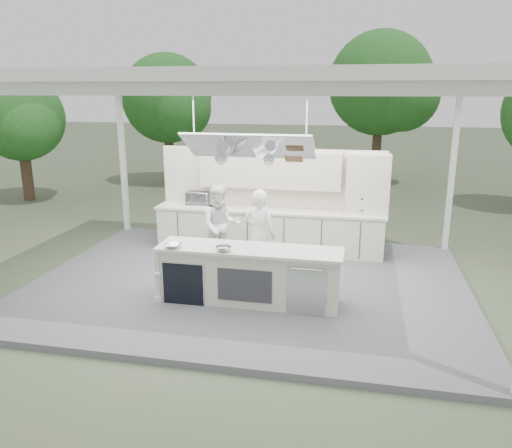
% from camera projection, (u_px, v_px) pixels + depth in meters
% --- Properties ---
extents(ground, '(90.00, 90.00, 0.00)m').
position_uv_depth(ground, '(250.00, 287.00, 9.44)').
color(ground, '#475238').
rests_on(ground, ground).
extents(stage_deck, '(8.00, 6.00, 0.12)m').
position_uv_depth(stage_deck, '(250.00, 284.00, 9.42)').
color(stage_deck, '#57585C').
rests_on(stage_deck, ground).
extents(tent, '(8.20, 6.20, 3.86)m').
position_uv_depth(tent, '(249.00, 83.00, 8.46)').
color(tent, white).
rests_on(tent, ground).
extents(demo_island, '(3.10, 0.79, 0.95)m').
position_uv_depth(demo_island, '(248.00, 275.00, 8.39)').
color(demo_island, '#EDE1C9').
rests_on(demo_island, stage_deck).
extents(back_counter, '(5.08, 0.72, 0.95)m').
position_uv_depth(back_counter, '(268.00, 230.00, 11.08)').
color(back_counter, '#EDE1C9').
rests_on(back_counter, stage_deck).
extents(back_wall_unit, '(5.05, 0.48, 2.25)m').
position_uv_depth(back_wall_unit, '(290.00, 186.00, 10.94)').
color(back_wall_unit, '#EDE1C9').
rests_on(back_wall_unit, stage_deck).
extents(tree_cluster, '(19.55, 9.40, 5.85)m').
position_uv_depth(tree_cluster, '(305.00, 99.00, 17.84)').
color(tree_cluster, '#433021').
rests_on(tree_cluster, ground).
extents(head_chef, '(0.72, 0.57, 1.74)m').
position_uv_depth(head_chef, '(260.00, 235.00, 9.26)').
color(head_chef, white).
rests_on(head_chef, stage_deck).
extents(sous_chef, '(0.98, 0.88, 1.66)m').
position_uv_depth(sous_chef, '(221.00, 226.00, 10.06)').
color(sous_chef, white).
rests_on(sous_chef, stage_deck).
extents(toaster_oven, '(0.57, 0.42, 0.29)m').
position_uv_depth(toaster_oven, '(198.00, 198.00, 11.42)').
color(toaster_oven, silver).
rests_on(toaster_oven, back_counter).
extents(bowl_large, '(0.35, 0.35, 0.07)m').
position_uv_depth(bowl_large, '(173.00, 246.00, 8.27)').
color(bowl_large, silver).
rests_on(bowl_large, demo_island).
extents(bowl_small, '(0.32, 0.32, 0.08)m').
position_uv_depth(bowl_small, '(223.00, 249.00, 8.10)').
color(bowl_small, '#ACAFB3').
rests_on(bowl_small, demo_island).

